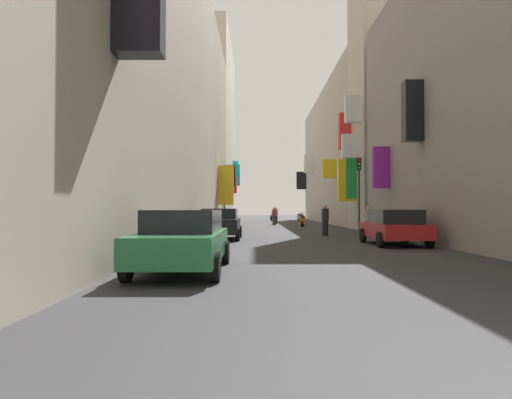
{
  "coord_description": "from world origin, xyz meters",
  "views": [
    {
      "loc": [
        -1.96,
        -2.79,
        1.43
      ],
      "look_at": [
        -2.07,
        27.55,
        2.09
      ],
      "focal_mm": 31.39,
      "sensor_mm": 36.0,
      "label": 1
    }
  ],
  "objects_px": {
    "parked_car_green": "(185,239)",
    "pedestrian_near_left": "(278,215)",
    "scooter_blue": "(274,217)",
    "traffic_light_far_corner": "(226,191)",
    "pedestrian_near_right": "(327,220)",
    "parked_car_red": "(396,226)",
    "scooter_white": "(304,218)",
    "pedestrian_mid_street": "(276,216)",
    "scooter_orange": "(304,221)",
    "parked_car_black": "(222,223)",
    "pedestrian_crossing": "(370,221)",
    "scooter_silver": "(301,217)",
    "traffic_light_near_corner": "(361,182)"
  },
  "relations": [
    {
      "from": "scooter_orange",
      "to": "pedestrian_near_left",
      "type": "height_order",
      "value": "pedestrian_near_left"
    },
    {
      "from": "parked_car_red",
      "to": "pedestrian_near_left",
      "type": "height_order",
      "value": "pedestrian_near_left"
    },
    {
      "from": "scooter_blue",
      "to": "parked_car_red",
      "type": "bearing_deg",
      "value": -84.58
    },
    {
      "from": "parked_car_black",
      "to": "parked_car_green",
      "type": "relative_size",
      "value": 0.91
    },
    {
      "from": "pedestrian_crossing",
      "to": "pedestrian_near_left",
      "type": "xyz_separation_m",
      "value": [
        -4.34,
        18.86,
        0.03
      ]
    },
    {
      "from": "parked_car_red",
      "to": "pedestrian_mid_street",
      "type": "xyz_separation_m",
      "value": [
        -3.87,
        22.87,
        0.07
      ]
    },
    {
      "from": "scooter_orange",
      "to": "scooter_blue",
      "type": "distance_m",
      "value": 17.75
    },
    {
      "from": "pedestrian_near_right",
      "to": "traffic_light_near_corner",
      "type": "relative_size",
      "value": 0.36
    },
    {
      "from": "parked_car_red",
      "to": "scooter_orange",
      "type": "distance_m",
      "value": 18.98
    },
    {
      "from": "scooter_blue",
      "to": "pedestrian_near_right",
      "type": "bearing_deg",
      "value": -86.88
    },
    {
      "from": "parked_car_red",
      "to": "pedestrian_mid_street",
      "type": "height_order",
      "value": "pedestrian_mid_street"
    },
    {
      "from": "parked_car_red",
      "to": "pedestrian_near_right",
      "type": "xyz_separation_m",
      "value": [
        -1.81,
        6.08,
        0.1
      ]
    },
    {
      "from": "scooter_silver",
      "to": "pedestrian_crossing",
      "type": "bearing_deg",
      "value": -88.08
    },
    {
      "from": "scooter_silver",
      "to": "traffic_light_near_corner",
      "type": "bearing_deg",
      "value": -87.22
    },
    {
      "from": "scooter_white",
      "to": "pedestrian_mid_street",
      "type": "bearing_deg",
      "value": -113.32
    },
    {
      "from": "scooter_orange",
      "to": "pedestrian_crossing",
      "type": "height_order",
      "value": "pedestrian_crossing"
    },
    {
      "from": "scooter_silver",
      "to": "parked_car_red",
      "type": "bearing_deg",
      "value": -89.69
    },
    {
      "from": "scooter_white",
      "to": "traffic_light_far_corner",
      "type": "xyz_separation_m",
      "value": [
        -7.59,
        -11.75,
        2.45
      ]
    },
    {
      "from": "parked_car_green",
      "to": "traffic_light_far_corner",
      "type": "xyz_separation_m",
      "value": [
        -0.92,
        26.4,
        2.16
      ]
    },
    {
      "from": "scooter_blue",
      "to": "traffic_light_far_corner",
      "type": "relative_size",
      "value": 0.45
    },
    {
      "from": "scooter_orange",
      "to": "pedestrian_near_right",
      "type": "xyz_separation_m",
      "value": [
        -0.12,
        -12.82,
        0.37
      ]
    },
    {
      "from": "parked_car_green",
      "to": "pedestrian_near_left",
      "type": "distance_m",
      "value": 33.84
    },
    {
      "from": "parked_car_black",
      "to": "scooter_silver",
      "type": "xyz_separation_m",
      "value": [
        7.04,
        33.22,
        -0.31
      ]
    },
    {
      "from": "pedestrian_near_right",
      "to": "pedestrian_mid_street",
      "type": "relative_size",
      "value": 1.03
    },
    {
      "from": "scooter_orange",
      "to": "scooter_blue",
      "type": "bearing_deg",
      "value": 95.75
    },
    {
      "from": "scooter_blue",
      "to": "pedestrian_mid_street",
      "type": "distance_m",
      "value": 13.71
    },
    {
      "from": "scooter_blue",
      "to": "parked_car_green",
      "type": "bearing_deg",
      "value": -94.82
    },
    {
      "from": "parked_car_black",
      "to": "pedestrian_crossing",
      "type": "bearing_deg",
      "value": 24.92
    },
    {
      "from": "scooter_blue",
      "to": "traffic_light_far_corner",
      "type": "xyz_separation_m",
      "value": [
        -4.65,
        -17.71,
        2.45
      ]
    },
    {
      "from": "parked_car_red",
      "to": "pedestrian_near_right",
      "type": "distance_m",
      "value": 6.35
    },
    {
      "from": "scooter_orange",
      "to": "pedestrian_near_right",
      "type": "height_order",
      "value": "pedestrian_near_right"
    },
    {
      "from": "parked_car_red",
      "to": "scooter_orange",
      "type": "height_order",
      "value": "parked_car_red"
    },
    {
      "from": "parked_car_green",
      "to": "pedestrian_near_left",
      "type": "relative_size",
      "value": 2.74
    },
    {
      "from": "scooter_blue",
      "to": "pedestrian_crossing",
      "type": "bearing_deg",
      "value": -81.75
    },
    {
      "from": "parked_car_green",
      "to": "pedestrian_near_left",
      "type": "bearing_deg",
      "value": 83.83
    },
    {
      "from": "pedestrian_crossing",
      "to": "traffic_light_near_corner",
      "type": "distance_m",
      "value": 4.18
    },
    {
      "from": "scooter_silver",
      "to": "traffic_light_near_corner",
      "type": "height_order",
      "value": "traffic_light_near_corner"
    },
    {
      "from": "parked_car_red",
      "to": "scooter_blue",
      "type": "relative_size",
      "value": 2.12
    },
    {
      "from": "parked_car_black",
      "to": "parked_car_red",
      "type": "relative_size",
      "value": 1.0
    },
    {
      "from": "parked_car_red",
      "to": "parked_car_green",
      "type": "relative_size",
      "value": 0.91
    },
    {
      "from": "parked_car_green",
      "to": "scooter_silver",
      "type": "bearing_deg",
      "value": 81.03
    },
    {
      "from": "parked_car_black",
      "to": "traffic_light_far_corner",
      "type": "height_order",
      "value": "traffic_light_far_corner"
    },
    {
      "from": "scooter_silver",
      "to": "scooter_blue",
      "type": "height_order",
      "value": "same"
    },
    {
      "from": "pedestrian_near_left",
      "to": "pedestrian_mid_street",
      "type": "bearing_deg",
      "value": -95.5
    },
    {
      "from": "parked_car_green",
      "to": "traffic_light_far_corner",
      "type": "distance_m",
      "value": 26.51
    },
    {
      "from": "scooter_blue",
      "to": "pedestrian_crossing",
      "type": "height_order",
      "value": "pedestrian_crossing"
    },
    {
      "from": "scooter_blue",
      "to": "traffic_light_near_corner",
      "type": "bearing_deg",
      "value": -80.07
    },
    {
      "from": "scooter_blue",
      "to": "pedestrian_mid_street",
      "type": "xyz_separation_m",
      "value": [
        -0.4,
        -13.7,
        0.35
      ]
    },
    {
      "from": "scooter_white",
      "to": "pedestrian_crossing",
      "type": "height_order",
      "value": "pedestrian_crossing"
    },
    {
      "from": "traffic_light_far_corner",
      "to": "pedestrian_near_left",
      "type": "bearing_deg",
      "value": 57.8
    }
  ]
}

